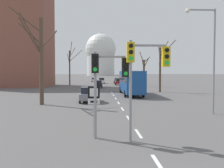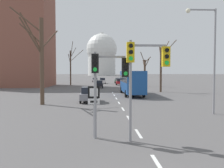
{
  "view_description": "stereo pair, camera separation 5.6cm",
  "coord_description": "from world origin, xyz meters",
  "px_view_note": "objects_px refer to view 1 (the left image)",
  "views": [
    {
      "loc": [
        -2.17,
        -5.72,
        3.35
      ],
      "look_at": [
        -1.45,
        7.43,
        2.71
      ],
      "focal_mm": 40.0,
      "sensor_mm": 36.0,
      "label": 1
    },
    {
      "loc": [
        -2.11,
        -5.72,
        3.35
      ],
      "look_at": [
        -1.45,
        7.43,
        2.71
      ],
      "focal_mm": 40.0,
      "sensor_mm": 36.0,
      "label": 2
    }
  ],
  "objects_px": {
    "traffic_signal_near_left": "(106,73)",
    "city_bus": "(131,81)",
    "street_lamp_right": "(209,49)",
    "sedan_near_left": "(119,82)",
    "sedan_far_right": "(102,81)",
    "sedan_far_left": "(94,80)",
    "sedan_distant_centre": "(89,94)",
    "sedan_mid_centre": "(98,84)",
    "sedan_near_right": "(117,80)",
    "route_sign_post": "(94,102)",
    "traffic_signal_centre_tall": "(143,65)"
  },
  "relations": [
    {
      "from": "street_lamp_right",
      "to": "sedan_far_right",
      "type": "relative_size",
      "value": 2.05
    },
    {
      "from": "traffic_signal_near_left",
      "to": "city_bus",
      "type": "xyz_separation_m",
      "value": [
        4.36,
        23.55,
        -1.23
      ]
    },
    {
      "from": "sedan_far_right",
      "to": "sedan_distant_centre",
      "type": "distance_m",
      "value": 44.63
    },
    {
      "from": "sedan_far_right",
      "to": "sedan_distant_centre",
      "type": "height_order",
      "value": "sedan_distant_centre"
    },
    {
      "from": "traffic_signal_centre_tall",
      "to": "sedan_near_left",
      "type": "relative_size",
      "value": 1.15
    },
    {
      "from": "sedan_distant_centre",
      "to": "city_bus",
      "type": "distance_m",
      "value": 10.18
    },
    {
      "from": "sedan_far_right",
      "to": "route_sign_post",
      "type": "bearing_deg",
      "value": -91.12
    },
    {
      "from": "traffic_signal_near_left",
      "to": "sedan_near_right",
      "type": "xyz_separation_m",
      "value": [
        5.18,
        61.64,
        -2.45
      ]
    },
    {
      "from": "street_lamp_right",
      "to": "sedan_far_right",
      "type": "distance_m",
      "value": 53.71
    },
    {
      "from": "sedan_far_left",
      "to": "city_bus",
      "type": "xyz_separation_m",
      "value": [
        6.2,
        -49.3,
        1.32
      ]
    },
    {
      "from": "traffic_signal_near_left",
      "to": "sedan_near_left",
      "type": "bearing_deg",
      "value": 84.68
    },
    {
      "from": "traffic_signal_centre_tall",
      "to": "sedan_near_left",
      "type": "xyz_separation_m",
      "value": [
        3.06,
        52.2,
        -2.84
      ]
    },
    {
      "from": "sedan_mid_centre",
      "to": "sedan_distant_centre",
      "type": "relative_size",
      "value": 1.01
    },
    {
      "from": "sedan_near_right",
      "to": "sedan_mid_centre",
      "type": "xyz_separation_m",
      "value": [
        -5.6,
        -21.61,
        -0.01
      ]
    },
    {
      "from": "traffic_signal_near_left",
      "to": "sedan_far_left",
      "type": "distance_m",
      "value": 72.92
    },
    {
      "from": "sedan_far_right",
      "to": "city_bus",
      "type": "xyz_separation_m",
      "value": [
        3.82,
        -36.32,
        1.21
      ]
    },
    {
      "from": "route_sign_post",
      "to": "sedan_near_right",
      "type": "xyz_separation_m",
      "value": [
        5.81,
        61.39,
        -0.99
      ]
    },
    {
      "from": "street_lamp_right",
      "to": "sedan_near_left",
      "type": "xyz_separation_m",
      "value": [
        -3.52,
        44.7,
        -4.28
      ]
    },
    {
      "from": "route_sign_post",
      "to": "sedan_mid_centre",
      "type": "xyz_separation_m",
      "value": [
        0.2,
        39.79,
        -1.0
      ]
    },
    {
      "from": "sedan_far_right",
      "to": "street_lamp_right",
      "type": "bearing_deg",
      "value": -81.64
    },
    {
      "from": "street_lamp_right",
      "to": "sedan_near_left",
      "type": "bearing_deg",
      "value": 94.5
    },
    {
      "from": "sedan_far_right",
      "to": "city_bus",
      "type": "bearing_deg",
      "value": -84.0
    },
    {
      "from": "sedan_mid_centre",
      "to": "sedan_far_right",
      "type": "distance_m",
      "value": 19.86
    },
    {
      "from": "traffic_signal_centre_tall",
      "to": "city_bus",
      "type": "height_order",
      "value": "traffic_signal_centre_tall"
    },
    {
      "from": "sedan_distant_centre",
      "to": "city_bus",
      "type": "relative_size",
      "value": 0.36
    },
    {
      "from": "sedan_near_right",
      "to": "sedan_far_right",
      "type": "bearing_deg",
      "value": -159.11
    },
    {
      "from": "sedan_distant_centre",
      "to": "traffic_signal_centre_tall",
      "type": "bearing_deg",
      "value": -78.55
    },
    {
      "from": "sedan_near_right",
      "to": "city_bus",
      "type": "relative_size",
      "value": 0.38
    },
    {
      "from": "city_bus",
      "to": "sedan_near_right",
      "type": "bearing_deg",
      "value": 88.76
    },
    {
      "from": "sedan_mid_centre",
      "to": "sedan_distant_centre",
      "type": "height_order",
      "value": "sedan_distant_centre"
    },
    {
      "from": "street_lamp_right",
      "to": "traffic_signal_centre_tall",
      "type": "bearing_deg",
      "value": -131.24
    },
    {
      "from": "traffic_signal_near_left",
      "to": "city_bus",
      "type": "relative_size",
      "value": 0.4
    },
    {
      "from": "street_lamp_right",
      "to": "sedan_far_right",
      "type": "height_order",
      "value": "street_lamp_right"
    },
    {
      "from": "sedan_mid_centre",
      "to": "sedan_distant_centre",
      "type": "xyz_separation_m",
      "value": [
        -1.05,
        -24.75,
        0.03
      ]
    },
    {
      "from": "street_lamp_right",
      "to": "sedan_far_left",
      "type": "height_order",
      "value": "street_lamp_right"
    },
    {
      "from": "sedan_mid_centre",
      "to": "sedan_far_left",
      "type": "height_order",
      "value": "sedan_mid_centre"
    },
    {
      "from": "sedan_near_right",
      "to": "sedan_distant_centre",
      "type": "xyz_separation_m",
      "value": [
        -6.66,
        -46.36,
        0.02
      ]
    },
    {
      "from": "sedan_near_left",
      "to": "sedan_far_right",
      "type": "bearing_deg",
      "value": 117.32
    },
    {
      "from": "sedan_near_right",
      "to": "sedan_distant_centre",
      "type": "height_order",
      "value": "sedan_distant_centre"
    },
    {
      "from": "sedan_far_left",
      "to": "sedan_distant_centre",
      "type": "height_order",
      "value": "sedan_distant_centre"
    },
    {
      "from": "traffic_signal_near_left",
      "to": "sedan_near_right",
      "type": "relative_size",
      "value": 1.05
    },
    {
      "from": "route_sign_post",
      "to": "sedan_distant_centre",
      "type": "height_order",
      "value": "route_sign_post"
    },
    {
      "from": "traffic_signal_centre_tall",
      "to": "sedan_mid_centre",
      "type": "xyz_separation_m",
      "value": [
        -2.17,
        40.63,
        -2.86
      ]
    },
    {
      "from": "traffic_signal_centre_tall",
      "to": "sedan_mid_centre",
      "type": "height_order",
      "value": "traffic_signal_centre_tall"
    },
    {
      "from": "sedan_near_right",
      "to": "sedan_far_left",
      "type": "bearing_deg",
      "value": 122.1
    },
    {
      "from": "street_lamp_right",
      "to": "traffic_signal_near_left",
      "type": "bearing_deg",
      "value": -140.32
    },
    {
      "from": "traffic_signal_near_left",
      "to": "sedan_distant_centre",
      "type": "relative_size",
      "value": 1.11
    },
    {
      "from": "street_lamp_right",
      "to": "sedan_far_right",
      "type": "bearing_deg",
      "value": 98.36
    },
    {
      "from": "traffic_signal_near_left",
      "to": "sedan_near_right",
      "type": "bearing_deg",
      "value": 85.19
    },
    {
      "from": "route_sign_post",
      "to": "sedan_mid_centre",
      "type": "height_order",
      "value": "route_sign_post"
    }
  ]
}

